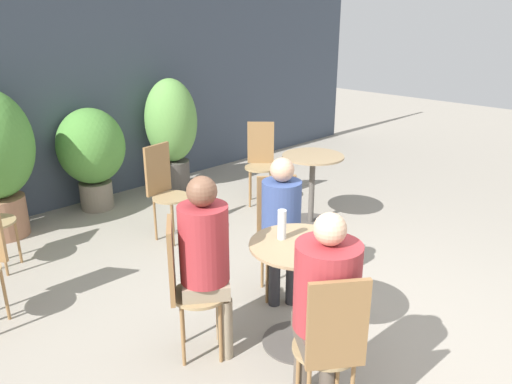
# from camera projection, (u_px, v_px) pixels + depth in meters

# --- Properties ---
(ground_plane) EXTENTS (20.00, 20.00, 0.00)m
(ground_plane) POSITION_uv_depth(u_px,v_px,m) (337.00, 339.00, 3.49)
(ground_plane) COLOR gray
(storefront_wall) EXTENTS (10.00, 0.06, 3.00)m
(storefront_wall) POSITION_uv_depth(u_px,v_px,m) (66.00, 75.00, 5.52)
(storefront_wall) COLOR #3D4756
(storefront_wall) RESTS_ON ground_plane
(cafe_table_near) EXTENTS (0.66, 0.66, 0.76)m
(cafe_table_near) POSITION_uv_depth(u_px,v_px,m) (299.00, 278.00, 3.28)
(cafe_table_near) COLOR #514C47
(cafe_table_near) RESTS_ON ground_plane
(cafe_table_far) EXTENTS (0.64, 0.64, 0.76)m
(cafe_table_far) POSITION_uv_depth(u_px,v_px,m) (312.00, 179.00, 5.25)
(cafe_table_far) COLOR #514C47
(cafe_table_far) RESTS_ON ground_plane
(bistro_chair_0) EXTENTS (0.42, 0.42, 0.95)m
(bistro_chair_0) POSITION_uv_depth(u_px,v_px,m) (278.00, 225.00, 3.95)
(bistro_chair_0) COLOR #997F56
(bistro_chair_0) RESTS_ON ground_plane
(bistro_chair_1) EXTENTS (0.42, 0.42, 0.95)m
(bistro_chair_1) POSITION_uv_depth(u_px,v_px,m) (184.00, 279.00, 3.16)
(bistro_chair_1) COLOR #997F56
(bistro_chair_1) RESTS_ON ground_plane
(bistro_chair_2) EXTENTS (0.42, 0.42, 0.95)m
(bistro_chair_2) POSITION_uv_depth(u_px,v_px,m) (332.00, 340.00, 2.57)
(bistro_chair_2) COLOR #997F56
(bistro_chair_2) RESTS_ON ground_plane
(bistro_chair_3) EXTENTS (0.42, 0.42, 0.95)m
(bistro_chair_3) POSITION_uv_depth(u_px,v_px,m) (261.00, 156.00, 5.86)
(bistro_chair_3) COLOR #997F56
(bistro_chair_3) RESTS_ON ground_plane
(bistro_chair_4) EXTENTS (0.37, 0.39, 0.95)m
(bistro_chair_4) POSITION_uv_depth(u_px,v_px,m) (164.00, 184.00, 4.90)
(bistro_chair_4) COLOR #997F56
(bistro_chair_4) RESTS_ON ground_plane
(seated_person_0) EXTENTS (0.37, 0.38, 1.16)m
(seated_person_0) POSITION_uv_depth(u_px,v_px,m) (282.00, 217.00, 3.77)
(seated_person_0) COLOR #2D2D33
(seated_person_0) RESTS_ON ground_plane
(seated_person_1) EXTENTS (0.40, 0.39, 1.24)m
(seated_person_1) POSITION_uv_depth(u_px,v_px,m) (206.00, 252.00, 3.12)
(seated_person_1) COLOR gray
(seated_person_1) RESTS_ON ground_plane
(seated_person_2) EXTENTS (0.44, 0.45, 1.22)m
(seated_person_2) POSITION_uv_depth(u_px,v_px,m) (325.00, 299.00, 2.65)
(seated_person_2) COLOR brown
(seated_person_2) RESTS_ON ground_plane
(beer_glass_0) EXTENTS (0.07, 0.07, 0.20)m
(beer_glass_0) POSITION_uv_depth(u_px,v_px,m) (321.00, 234.00, 3.11)
(beer_glass_0) COLOR silver
(beer_glass_0) RESTS_ON cafe_table_near
(beer_glass_1) EXTENTS (0.06, 0.06, 0.20)m
(beer_glass_1) POSITION_uv_depth(u_px,v_px,m) (282.00, 225.00, 3.23)
(beer_glass_1) COLOR silver
(beer_glass_1) RESTS_ON cafe_table_near
(potted_plant_1) EXTENTS (0.75, 0.75, 1.17)m
(potted_plant_1) POSITION_uv_depth(u_px,v_px,m) (91.00, 150.00, 5.60)
(potted_plant_1) COLOR slate
(potted_plant_1) RESTS_ON ground_plane
(potted_plant_2) EXTENTS (0.65, 0.65, 1.41)m
(potted_plant_2) POSITION_uv_depth(u_px,v_px,m) (171.00, 127.00, 6.21)
(potted_plant_2) COLOR #47423D
(potted_plant_2) RESTS_ON ground_plane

